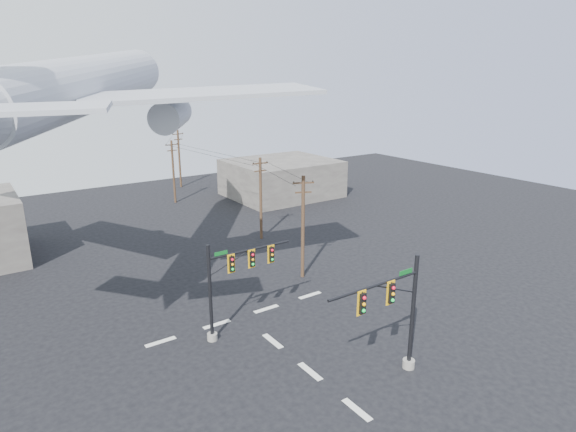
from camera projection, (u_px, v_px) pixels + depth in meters
ground at (357, 410)px, 24.63m from camera, size 120.00×120.00×0.00m
lane_markings at (297, 361)px, 28.85m from camera, size 14.00×21.20×0.01m
signal_mast_near at (397, 316)px, 26.35m from camera, size 6.57×0.78×7.05m
signal_mast_far at (232, 282)px, 30.83m from camera, size 6.28×0.72×6.53m
utility_pole_a at (303, 225)px, 39.54m from camera, size 1.64×0.81×8.72m
utility_pole_b at (261, 197)px, 49.08m from camera, size 1.73×0.29×8.52m
utility_pole_c at (173, 170)px, 63.20m from camera, size 1.70×0.28×8.30m
utility_pole_d at (179, 158)px, 72.01m from camera, size 1.78×0.32×8.61m
power_lines at (215, 153)px, 54.67m from camera, size 6.26×37.83×0.23m
airliner at (84, 87)px, 31.76m from camera, size 27.17×30.02×8.78m
building_right at (281, 178)px, 67.49m from camera, size 14.00×12.00×5.00m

